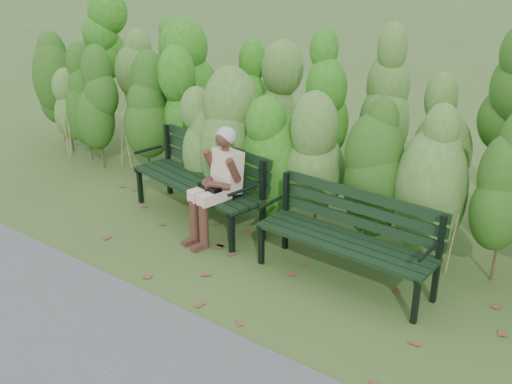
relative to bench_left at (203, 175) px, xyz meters
The scene contains 7 objects.
ground 1.43m from the bench_left, 33.27° to the right, with size 80.00×80.00×0.00m, color #385626.
footpath 3.17m from the bench_left, 69.48° to the right, with size 60.00×2.50×0.01m, color #474749.
hedge_band 1.72m from the bench_left, 46.37° to the left, with size 11.04×1.67×2.42m.
leaf_litter 1.31m from the bench_left, 35.62° to the right, with size 5.73×2.09×0.01m.
bench_left is the anchor object (origin of this frame).
bench_right 2.17m from the bench_left, ahead, with size 1.86×0.64×0.92m.
seated_woman 0.60m from the bench_left, 30.35° to the right, with size 0.53×0.77×1.32m.
Camera 1 is at (3.54, -4.36, 3.25)m, focal length 42.00 mm.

